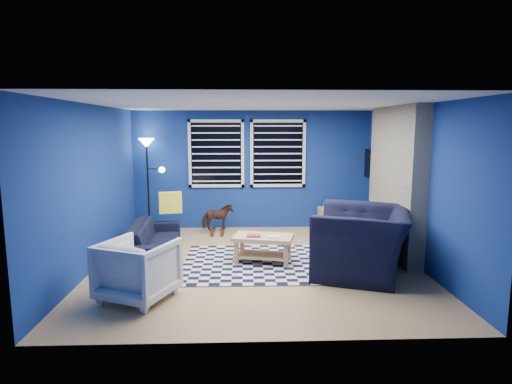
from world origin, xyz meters
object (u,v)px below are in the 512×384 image
sofa (154,239)px  armchair_bent (138,269)px  floor_lamp (148,156)px  tv (373,165)px  armchair_big (361,241)px  coffee_table (263,243)px  rocking_horse (217,217)px  cabinet (332,218)px

sofa → armchair_bent: (0.17, -1.86, 0.11)m
armchair_bent → floor_lamp: (-0.59, 3.59, 1.20)m
floor_lamp → tv: bearing=-3.1°
sofa → armchair_big: 3.41m
coffee_table → rocking_horse: bearing=112.9°
armchair_big → tv: bearing=179.5°
armchair_big → armchair_bent: armchair_big is taller
tv → armchair_bent: tv is taller
armchair_bent → coffee_table: bearing=-116.5°
floor_lamp → armchair_big: bearing=-36.8°
tv → rocking_horse: (-3.16, 0.02, -1.07)m
tv → sofa: tv is taller
tv → coffee_table: size_ratio=0.98×
sofa → rocking_horse: size_ratio=3.05×
sofa → cabinet: cabinet is taller
armchair_bent → coffee_table: size_ratio=0.82×
tv → rocking_horse: bearing=179.7°
floor_lamp → rocking_horse: bearing=-9.3°
sofa → tv: bearing=-74.2°
cabinet → floor_lamp: 4.04m
sofa → rocking_horse: rocking_horse is taller
cabinet → rocking_horse: bearing=-176.0°
rocking_horse → sofa: bearing=123.6°
rocking_horse → floor_lamp: size_ratio=0.32×
armchair_big → floor_lamp: (-3.66, 2.74, 1.09)m
coffee_table → armchair_bent: bearing=-139.8°
armchair_bent → cabinet: bearing=-109.0°
rocking_horse → floor_lamp: 1.90m
armchair_bent → rocking_horse: armchair_bent is taller
armchair_big → coffee_table: (-1.43, 0.55, -0.16)m
rocking_horse → armchair_big: bearing=-160.8°
sofa → armchair_big: size_ratio=1.27×
sofa → coffee_table: sofa is taller
armchair_big → armchair_bent: (-3.08, -0.85, -0.10)m
cabinet → armchair_bent: bearing=-132.9°
sofa → armchair_big: armchair_big is taller
sofa → coffee_table: 1.88m
coffee_table → cabinet: bearing=53.7°
sofa → coffee_table: bearing=-108.1°
tv → floor_lamp: 4.58m
armchair_big → armchair_bent: size_ratio=1.77×
sofa → coffee_table: (1.82, -0.47, 0.04)m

